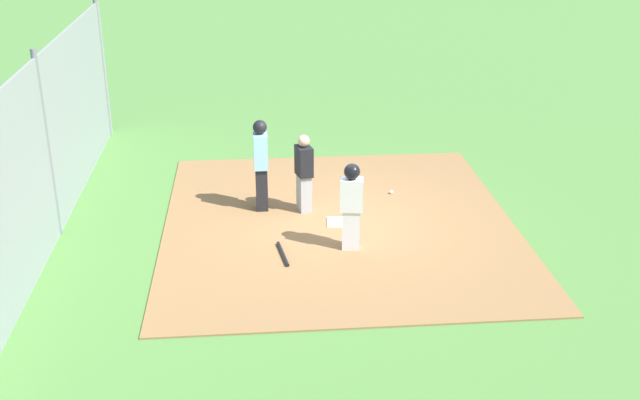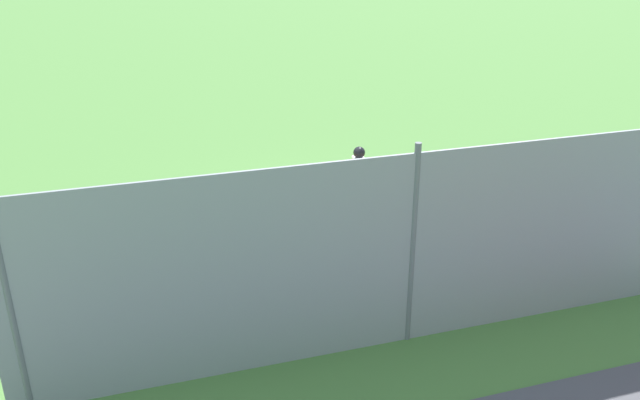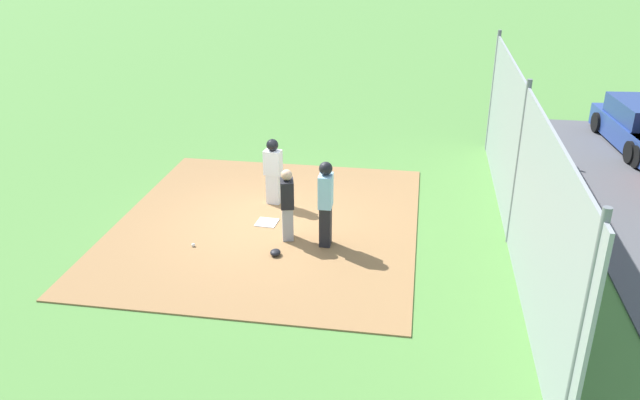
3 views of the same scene
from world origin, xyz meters
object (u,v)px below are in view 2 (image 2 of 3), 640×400
(umpire, at_px, (300,205))
(runner, at_px, (359,175))
(home_plate, at_px, (316,215))
(baseball, at_px, (251,201))
(catcher, at_px, (296,197))
(baseball_bat, at_px, (384,227))
(catcher_mask, at_px, (263,230))

(umpire, bearing_deg, runner, -51.81)
(home_plate, distance_m, baseball, 1.76)
(home_plate, distance_m, catcher, 1.15)
(umpire, relative_size, baseball_bat, 2.06)
(catcher, bearing_deg, home_plate, -60.52)
(umpire, height_order, baseball, umpire)
(catcher, distance_m, umpire, 0.83)
(catcher, distance_m, runner, 1.82)
(baseball_bat, bearing_deg, runner, 90.32)
(umpire, height_order, baseball_bat, umpire)
(runner, bearing_deg, catcher, 30.08)
(home_plate, relative_size, runner, 0.29)
(runner, bearing_deg, umpire, 47.03)
(baseball_bat, distance_m, baseball, 3.41)
(home_plate, relative_size, catcher, 0.29)
(baseball_bat, distance_m, catcher_mask, 2.68)
(catcher, xyz_separation_m, baseball, (-0.66, 1.80, -0.74))
(umpire, distance_m, baseball, 2.80)
(catcher_mask, bearing_deg, home_plate, 20.19)
(catcher_mask, bearing_deg, baseball_bat, -12.70)
(umpire, relative_size, baseball, 23.90)
(umpire, relative_size, runner, 1.15)
(umpire, bearing_deg, baseball_bat, -82.25)
(home_plate, relative_size, umpire, 0.25)
(home_plate, xyz_separation_m, umpire, (-0.77, -1.40, 0.92))
(catcher, bearing_deg, runner, -82.23)
(home_plate, xyz_separation_m, runner, (1.06, 0.09, 0.85))
(catcher_mask, height_order, baseball, catcher_mask)
(catcher, xyz_separation_m, catcher_mask, (-0.75, 0.09, -0.71))
(home_plate, bearing_deg, runner, 4.62)
(catcher, height_order, baseball, catcher)
(runner, relative_size, baseball, 20.85)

